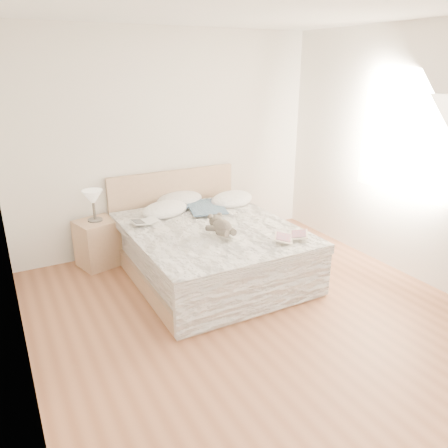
{
  "coord_description": "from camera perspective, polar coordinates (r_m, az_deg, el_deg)",
  "views": [
    {
      "loc": [
        -2.01,
        -2.91,
        2.28
      ],
      "look_at": [
        0.14,
        1.05,
        0.62
      ],
      "focal_mm": 35.0,
      "sensor_mm": 36.0,
      "label": 1
    }
  ],
  "objects": [
    {
      "name": "floor",
      "position": [
        4.21,
        5.33,
        -12.66
      ],
      "size": [
        4.0,
        4.5,
        0.0
      ],
      "primitive_type": "cube",
      "color": "brown",
      "rests_on": "ground"
    },
    {
      "name": "ceiling",
      "position": [
        3.57,
        6.89,
        26.86
      ],
      "size": [
        4.0,
        4.5,
        0.0
      ],
      "primitive_type": "cube",
      "color": "white",
      "rests_on": "ground"
    },
    {
      "name": "wall_back",
      "position": [
        5.62,
        -7.19,
        10.53
      ],
      "size": [
        4.0,
        0.02,
        2.7
      ],
      "primitive_type": "cube",
      "color": "silver",
      "rests_on": "ground"
    },
    {
      "name": "wall_left",
      "position": [
        3.06,
        -26.77,
        0.29
      ],
      "size": [
        0.02,
        4.5,
        2.7
      ],
      "primitive_type": "cube",
      "color": "silver",
      "rests_on": "ground"
    },
    {
      "name": "wall_right",
      "position": [
        5.05,
        25.33,
        7.67
      ],
      "size": [
        0.02,
        4.5,
        2.7
      ],
      "primitive_type": "cube",
      "color": "silver",
      "rests_on": "ground"
    },
    {
      "name": "window",
      "position": [
        5.2,
        22.79,
        9.48
      ],
      "size": [
        0.02,
        1.3,
        1.1
      ],
      "primitive_type": "cube",
      "color": "white",
      "rests_on": "wall_right"
    },
    {
      "name": "bed",
      "position": [
        4.98,
        -2.15,
        -3.15
      ],
      "size": [
        1.72,
        2.14,
        1.0
      ],
      "color": "tan",
      "rests_on": "floor"
    },
    {
      "name": "nightstand",
      "position": [
        5.39,
        -16.09,
        -2.4
      ],
      "size": [
        0.54,
        0.5,
        0.56
      ],
      "primitive_type": "cube",
      "rotation": [
        0.0,
        0.0,
        0.27
      ],
      "color": "tan",
      "rests_on": "floor"
    },
    {
      "name": "table_lamp",
      "position": [
        5.22,
        -16.75,
        3.14
      ],
      "size": [
        0.3,
        0.3,
        0.37
      ],
      "color": "#534F48",
      "rests_on": "nightstand"
    },
    {
      "name": "pillow_left",
      "position": [
        5.26,
        -7.73,
        1.86
      ],
      "size": [
        0.73,
        0.64,
        0.18
      ],
      "primitive_type": "ellipsoid",
      "rotation": [
        0.0,
        0.0,
        0.42
      ],
      "color": "white",
      "rests_on": "bed"
    },
    {
      "name": "pillow_middle",
      "position": [
        5.64,
        -5.82,
        3.22
      ],
      "size": [
        0.72,
        0.57,
        0.19
      ],
      "primitive_type": "ellipsoid",
      "rotation": [
        0.0,
        0.0,
        0.22
      ],
      "color": "white",
      "rests_on": "bed"
    },
    {
      "name": "pillow_right",
      "position": [
        5.62,
        1.03,
        3.24
      ],
      "size": [
        0.76,
        0.66,
        0.19
      ],
      "primitive_type": "ellipsoid",
      "rotation": [
        0.0,
        0.0,
        0.4
      ],
      "color": "white",
      "rests_on": "bed"
    },
    {
      "name": "blouse",
      "position": [
        5.35,
        -2.34,
        2.24
      ],
      "size": [
        0.81,
        0.85,
        0.03
      ],
      "primitive_type": null,
      "rotation": [
        0.0,
        0.0,
        -0.25
      ],
      "color": "#39536D",
      "rests_on": "bed"
    },
    {
      "name": "photo_book",
      "position": [
        4.92,
        -10.32,
        0.28
      ],
      "size": [
        0.32,
        0.23,
        0.02
      ],
      "primitive_type": "cube",
      "rotation": [
        0.0,
        0.0,
        0.07
      ],
      "color": "white",
      "rests_on": "bed"
    },
    {
      "name": "childrens_book",
      "position": [
        4.48,
        8.76,
        -1.66
      ],
      "size": [
        0.46,
        0.44,
        0.02
      ],
      "primitive_type": "cube",
      "rotation": [
        0.0,
        0.0,
        -0.66
      ],
      "color": "#F4E6C8",
      "rests_on": "bed"
    },
    {
      "name": "teddy_bear",
      "position": [
        4.47,
        -0.23,
        -1.15
      ],
      "size": [
        0.26,
        0.35,
        0.18
      ],
      "primitive_type": null,
      "rotation": [
        0.0,
        0.0,
        0.07
      ],
      "color": "#645A4E",
      "rests_on": "bed"
    }
  ]
}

